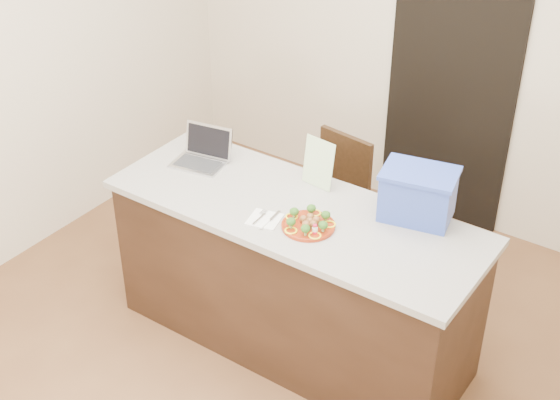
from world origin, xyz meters
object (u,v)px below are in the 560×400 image
Objects in this scene: plate at (308,225)px; yogurt_bottle at (315,231)px; laptop at (203,153)px; napkin at (265,219)px; chair at (336,194)px; island at (294,277)px; blue_box at (418,194)px.

plate is 4.33× the size of yogurt_bottle.
napkin is at bearing -34.64° from laptop.
napkin is at bearing -174.10° from yogurt_bottle.
chair is at bearing 114.41° from yogurt_bottle.
yogurt_bottle reaches higher than island.
chair is at bearing 105.00° from island.
plate is 0.89m from laptop.
blue_box is at bearing 27.54° from island.
chair is (0.49, 0.70, -0.47)m from laptop.
blue_box reaches higher than yogurt_bottle.
chair is at bearing 133.81° from blue_box.
plate is at bearing 18.10° from napkin.
napkin is at bearing -155.17° from blue_box.
laptop reaches higher than yogurt_bottle.
plate is at bearing -60.12° from chair.
plate is at bearing 147.18° from yogurt_bottle.
blue_box is at bearing -26.22° from chair.
blue_box reaches higher than island.
napkin is 0.79m from blue_box.
yogurt_bottle is 0.96m from laptop.
laptop reaches higher than napkin.
blue_box reaches higher than plate.
yogurt_bottle reaches higher than napkin.
island is at bearing -164.51° from blue_box.
laptop is (-0.71, 0.11, 0.51)m from island.
island is at bearing 145.31° from plate.
laptop is 1.28m from blue_box.
plate is 0.84× the size of laptop.
napkin is 2.51× the size of yogurt_bottle.
blue_box is at bearing 44.48° from plate.
island is at bearing 69.17° from napkin.
island is 12.98× the size of napkin.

